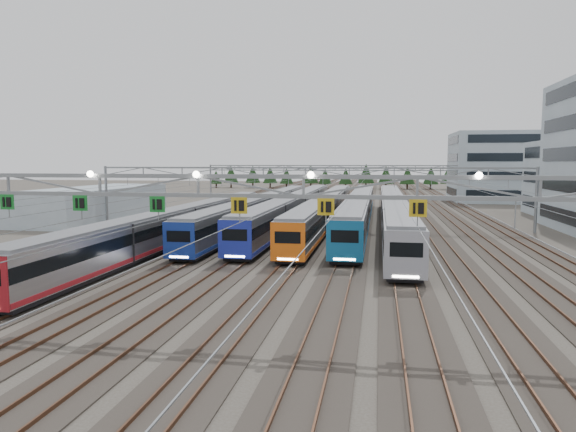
% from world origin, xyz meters
% --- Properties ---
extents(ground, '(400.00, 400.00, 0.00)m').
position_xyz_m(ground, '(0.00, 0.00, 0.00)').
color(ground, '#47423A').
rests_on(ground, ground).
extents(track_bed, '(54.00, 260.00, 5.42)m').
position_xyz_m(track_bed, '(0.00, 100.00, 1.49)').
color(track_bed, '#2D2823').
rests_on(track_bed, ground).
extents(train_a, '(2.74, 56.78, 3.57)m').
position_xyz_m(train_a, '(-11.25, 26.19, 2.03)').
color(train_a, black).
rests_on(train_a, ground).
extents(train_b, '(2.78, 63.09, 3.62)m').
position_xyz_m(train_b, '(-6.75, 45.15, 2.06)').
color(train_b, black).
rests_on(train_b, ground).
extents(train_c, '(2.91, 62.22, 3.79)m').
position_xyz_m(train_c, '(-2.25, 45.62, 2.15)').
color(train_c, black).
rests_on(train_c, ground).
extents(train_d, '(2.87, 62.60, 3.73)m').
position_xyz_m(train_d, '(2.25, 45.41, 2.12)').
color(train_d, black).
rests_on(train_d, ground).
extents(train_e, '(3.00, 60.06, 3.91)m').
position_xyz_m(train_e, '(6.75, 44.74, 2.21)').
color(train_e, black).
rests_on(train_e, ground).
extents(train_f, '(3.00, 64.82, 3.91)m').
position_xyz_m(train_f, '(11.25, 41.60, 2.21)').
color(train_f, black).
rests_on(train_f, ground).
extents(gantry_near, '(56.36, 0.61, 8.08)m').
position_xyz_m(gantry_near, '(-0.05, -0.12, 7.09)').
color(gantry_near, gray).
rests_on(gantry_near, ground).
extents(gantry_mid, '(56.36, 0.36, 8.00)m').
position_xyz_m(gantry_mid, '(0.00, 40.00, 6.39)').
color(gantry_mid, gray).
rests_on(gantry_mid, ground).
extents(gantry_far, '(56.36, 0.36, 8.00)m').
position_xyz_m(gantry_far, '(0.00, 85.00, 6.39)').
color(gantry_far, gray).
rests_on(gantry_far, ground).
extents(depot_bldg_north, '(22.00, 18.00, 14.95)m').
position_xyz_m(depot_bldg_north, '(36.28, 93.01, 7.48)').
color(depot_bldg_north, '#97A8B4').
rests_on(depot_bldg_north, ground).
extents(west_shed, '(10.00, 30.00, 4.67)m').
position_xyz_m(west_shed, '(-33.37, 46.09, 2.34)').
color(west_shed, '#97A8B4').
rests_on(west_shed, ground).
extents(treeline, '(87.50, 5.60, 7.02)m').
position_xyz_m(treeline, '(-4.05, 140.36, 4.23)').
color(treeline, '#332114').
rests_on(treeline, ground).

